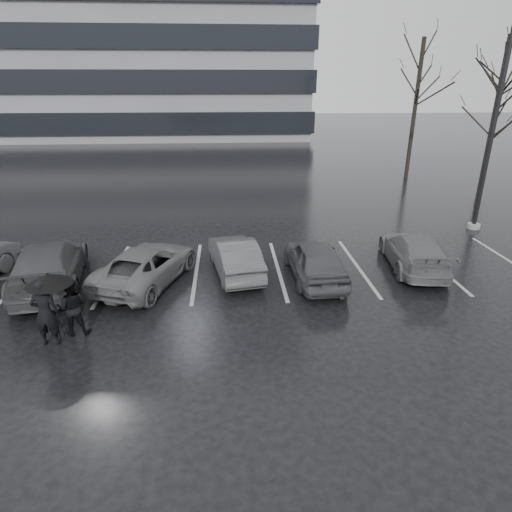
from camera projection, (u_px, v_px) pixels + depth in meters
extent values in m
plane|color=black|center=(267.00, 304.00, 12.43)|extent=(160.00, 160.00, 0.00)
cube|color=gray|center=(43.00, 8.00, 50.04)|extent=(60.00, 25.00, 28.00)
cube|color=black|center=(61.00, 115.00, 54.58)|extent=(60.60, 25.60, 2.20)
cube|color=black|center=(55.00, 82.00, 53.06)|extent=(60.60, 25.60, 2.20)
cube|color=black|center=(49.00, 46.00, 51.55)|extent=(60.60, 25.60, 2.20)
cube|color=black|center=(43.00, 8.00, 50.04)|extent=(60.60, 25.60, 2.20)
imported|color=black|center=(315.00, 260.00, 13.80)|extent=(1.68, 3.85, 1.29)
imported|color=#2F2F32|center=(235.00, 256.00, 14.24)|extent=(1.91, 3.86, 1.22)
imported|color=#474749|center=(146.00, 265.00, 13.57)|extent=(3.29, 4.68, 1.19)
imported|color=black|center=(49.00, 264.00, 13.35)|extent=(2.85, 5.07, 1.39)
imported|color=#474749|center=(414.00, 251.00, 14.68)|extent=(2.18, 4.29, 1.19)
imported|color=black|center=(45.00, 313.00, 10.22)|extent=(0.64, 0.43, 1.71)
imported|color=black|center=(72.00, 307.00, 10.70)|extent=(0.79, 0.65, 1.51)
cylinder|color=black|center=(55.00, 312.00, 10.42)|extent=(0.02, 0.02, 1.57)
cone|color=black|center=(48.00, 279.00, 10.09)|extent=(1.08, 1.08, 0.27)
sphere|color=black|center=(47.00, 274.00, 10.04)|extent=(0.05, 0.05, 0.05)
cylinder|color=gray|center=(474.00, 226.00, 18.78)|extent=(0.53, 0.53, 0.21)
cylinder|color=black|center=(496.00, 114.00, 17.01)|extent=(0.17, 0.17, 9.59)
cube|color=#9D9D9F|center=(27.00, 275.00, 14.23)|extent=(0.12, 5.00, 0.00)
cube|color=#9D9D9F|center=(113.00, 273.00, 14.41)|extent=(0.12, 5.00, 0.00)
cube|color=#9D9D9F|center=(196.00, 271.00, 14.59)|extent=(0.12, 5.00, 0.00)
cube|color=#9D9D9F|center=(278.00, 268.00, 14.77)|extent=(0.12, 5.00, 0.00)
cube|color=#9D9D9F|center=(357.00, 266.00, 14.95)|extent=(0.12, 5.00, 0.00)
cube|color=#9D9D9F|center=(435.00, 264.00, 15.13)|extent=(0.12, 5.00, 0.00)
cube|color=#9D9D9F|center=(511.00, 262.00, 15.31)|extent=(0.12, 5.00, 0.00)
cylinder|color=black|center=(493.00, 125.00, 20.92)|extent=(0.26, 0.26, 8.00)
cylinder|color=black|center=(492.00, 128.00, 24.97)|extent=(0.26, 0.26, 7.00)
cylinder|color=black|center=(415.00, 111.00, 27.23)|extent=(0.26, 0.26, 8.50)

